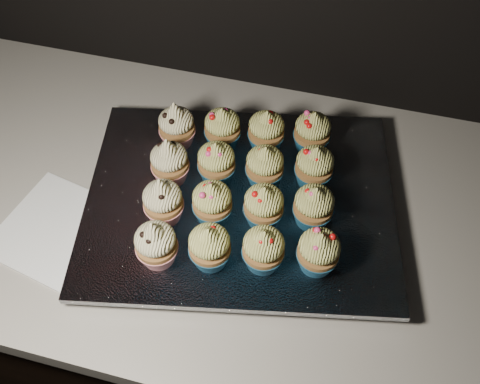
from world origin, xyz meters
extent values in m
cube|color=black|center=(0.00, 1.70, 0.43)|extent=(2.40, 0.60, 0.86)
cube|color=beige|center=(0.00, 1.70, 0.88)|extent=(2.44, 0.64, 0.04)
cube|color=white|center=(-0.21, 1.58, 0.90)|extent=(0.21, 0.21, 0.00)
cube|color=black|center=(0.07, 1.69, 0.91)|extent=(0.52, 0.43, 0.02)
cube|color=silver|center=(0.07, 1.69, 0.93)|extent=(0.57, 0.48, 0.01)
cone|color=red|center=(-0.02, 1.55, 0.95)|extent=(0.06, 0.06, 0.03)
ellipsoid|color=#FDEFB1|center=(-0.02, 1.55, 0.99)|extent=(0.06, 0.06, 0.04)
cone|color=#FDEFB1|center=(-0.02, 1.55, 1.02)|extent=(0.03, 0.03, 0.03)
cone|color=#1C5B85|center=(0.05, 1.57, 0.95)|extent=(0.06, 0.06, 0.03)
ellipsoid|color=#E6E374|center=(0.05, 1.57, 0.99)|extent=(0.06, 0.06, 0.04)
cone|color=#E6E374|center=(0.05, 1.57, 1.01)|extent=(0.03, 0.03, 0.02)
cone|color=#1C5B85|center=(0.13, 1.59, 0.95)|extent=(0.06, 0.06, 0.03)
ellipsoid|color=#E6E374|center=(0.13, 1.59, 0.99)|extent=(0.06, 0.06, 0.04)
cone|color=#E6E374|center=(0.13, 1.59, 1.01)|extent=(0.03, 0.03, 0.02)
cone|color=#1C5B85|center=(0.21, 1.60, 0.95)|extent=(0.06, 0.06, 0.03)
ellipsoid|color=#E6E374|center=(0.21, 1.60, 0.99)|extent=(0.06, 0.06, 0.04)
cone|color=#E6E374|center=(0.21, 1.60, 1.01)|extent=(0.03, 0.03, 0.02)
cone|color=red|center=(-0.04, 1.63, 0.95)|extent=(0.06, 0.06, 0.03)
ellipsoid|color=#FDEFB1|center=(-0.04, 1.63, 0.99)|extent=(0.06, 0.06, 0.04)
cone|color=#FDEFB1|center=(-0.04, 1.63, 1.02)|extent=(0.03, 0.03, 0.03)
cone|color=#1C5B85|center=(0.04, 1.65, 0.95)|extent=(0.06, 0.06, 0.03)
ellipsoid|color=#E6E374|center=(0.04, 1.65, 0.99)|extent=(0.06, 0.06, 0.04)
cone|color=#E6E374|center=(0.04, 1.65, 1.01)|extent=(0.03, 0.03, 0.02)
cone|color=#1C5B85|center=(0.11, 1.66, 0.95)|extent=(0.06, 0.06, 0.03)
ellipsoid|color=#E6E374|center=(0.11, 1.66, 0.99)|extent=(0.06, 0.06, 0.04)
cone|color=#E6E374|center=(0.11, 1.66, 1.01)|extent=(0.03, 0.03, 0.02)
cone|color=#1C5B85|center=(0.19, 1.68, 0.95)|extent=(0.06, 0.06, 0.03)
ellipsoid|color=#E6E374|center=(0.19, 1.68, 0.99)|extent=(0.06, 0.06, 0.04)
cone|color=#E6E374|center=(0.19, 1.68, 1.01)|extent=(0.03, 0.03, 0.02)
cone|color=red|center=(-0.05, 1.70, 0.95)|extent=(0.06, 0.06, 0.03)
ellipsoid|color=#FDEFB1|center=(-0.05, 1.70, 0.99)|extent=(0.06, 0.06, 0.04)
cone|color=#FDEFB1|center=(-0.05, 1.70, 1.02)|extent=(0.03, 0.03, 0.03)
cone|color=#1C5B85|center=(0.02, 1.72, 0.95)|extent=(0.06, 0.06, 0.03)
ellipsoid|color=#E6E374|center=(0.02, 1.72, 0.99)|extent=(0.06, 0.06, 0.04)
cone|color=#E6E374|center=(0.02, 1.72, 1.01)|extent=(0.03, 0.03, 0.02)
cone|color=#1C5B85|center=(0.10, 1.74, 0.95)|extent=(0.06, 0.06, 0.03)
ellipsoid|color=#E6E374|center=(0.10, 1.74, 0.99)|extent=(0.06, 0.06, 0.04)
cone|color=#E6E374|center=(0.10, 1.74, 1.01)|extent=(0.03, 0.03, 0.02)
cone|color=#1C5B85|center=(0.18, 1.76, 0.95)|extent=(0.06, 0.06, 0.03)
ellipsoid|color=#E6E374|center=(0.18, 1.76, 0.99)|extent=(0.06, 0.06, 0.04)
cone|color=#E6E374|center=(0.18, 1.76, 1.01)|extent=(0.03, 0.03, 0.02)
cone|color=red|center=(-0.07, 1.78, 0.95)|extent=(0.06, 0.06, 0.03)
ellipsoid|color=#FDEFB1|center=(-0.07, 1.78, 0.99)|extent=(0.06, 0.06, 0.04)
cone|color=#FDEFB1|center=(-0.07, 1.78, 1.02)|extent=(0.03, 0.03, 0.03)
cone|color=#1C5B85|center=(0.01, 1.80, 0.95)|extent=(0.06, 0.06, 0.03)
ellipsoid|color=#E6E374|center=(0.01, 1.80, 0.99)|extent=(0.06, 0.06, 0.04)
cone|color=#E6E374|center=(0.01, 1.80, 1.01)|extent=(0.03, 0.03, 0.02)
cone|color=#1C5B85|center=(0.08, 1.81, 0.95)|extent=(0.06, 0.06, 0.03)
ellipsoid|color=#E6E374|center=(0.08, 1.81, 0.99)|extent=(0.06, 0.06, 0.04)
cone|color=#E6E374|center=(0.08, 1.81, 1.01)|extent=(0.03, 0.03, 0.02)
cone|color=#1C5B85|center=(0.16, 1.83, 0.95)|extent=(0.06, 0.06, 0.03)
ellipsoid|color=#E6E374|center=(0.16, 1.83, 0.99)|extent=(0.06, 0.06, 0.04)
cone|color=#E6E374|center=(0.16, 1.83, 1.01)|extent=(0.03, 0.03, 0.02)
camera|label=1|loc=(0.20, 1.20, 1.64)|focal=40.00mm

